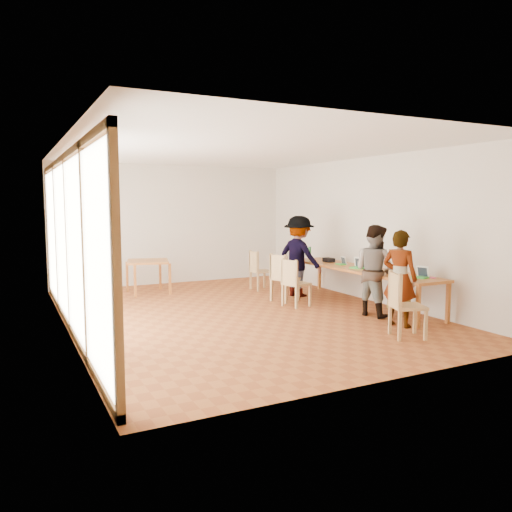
{
  "coord_description": "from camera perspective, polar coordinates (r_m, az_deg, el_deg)",
  "views": [
    {
      "loc": [
        -3.82,
        -8.3,
        2.04
      ],
      "look_at": [
        0.17,
        -0.38,
        1.1
      ],
      "focal_mm": 35.0,
      "sensor_mm": 36.0,
      "label": 1
    }
  ],
  "objects": [
    {
      "name": "window_wall",
      "position": [
        8.36,
        -20.79,
        1.95
      ],
      "size": [
        0.1,
        8.0,
        3.0
      ],
      "primitive_type": "cube",
      "color": "white",
      "rests_on": "ground"
    },
    {
      "name": "condiment_cup",
      "position": [
        10.29,
        12.73,
        -1.13
      ],
      "size": [
        0.08,
        0.08,
        0.06
      ],
      "primitive_type": "cylinder",
      "color": "white",
      "rests_on": "communal_table"
    },
    {
      "name": "wall_back",
      "position": [
        12.89,
        -9.5,
        3.57
      ],
      "size": [
        6.0,
        0.1,
        3.0
      ],
      "primitive_type": "cube",
      "color": "beige",
      "rests_on": "ground"
    },
    {
      "name": "yellow_mug",
      "position": [
        10.52,
        11.54,
        -0.84
      ],
      "size": [
        0.13,
        0.13,
        0.1
      ],
      "primitive_type": "imported",
      "rotation": [
        0.0,
        0.0,
        0.0
      ],
      "color": "yellow",
      "rests_on": "communal_table"
    },
    {
      "name": "chair_spare",
      "position": [
        10.84,
        -18.1,
        -2.02
      ],
      "size": [
        0.61,
        0.61,
        0.5
      ],
      "rotation": [
        0.0,
        0.0,
        2.46
      ],
      "color": "tan",
      "rests_on": "ground"
    },
    {
      "name": "laptop_far",
      "position": [
        10.66,
        9.83,
        -0.72
      ],
      "size": [
        0.2,
        0.23,
        0.18
      ],
      "rotation": [
        0.0,
        0.0,
        -0.12
      ],
      "color": "green",
      "rests_on": "communal_table"
    },
    {
      "name": "chair_near",
      "position": [
        7.89,
        16.28,
        -4.61
      ],
      "size": [
        0.61,
        0.61,
        0.53
      ],
      "rotation": [
        0.0,
        0.0,
        -0.38
      ],
      "color": "tan",
      "rests_on": "ground"
    },
    {
      "name": "wall_right",
      "position": [
        10.75,
        12.68,
        3.03
      ],
      "size": [
        0.1,
        8.0,
        3.0
      ],
      "primitive_type": "cube",
      "color": "beige",
      "rests_on": "ground"
    },
    {
      "name": "wall_front",
      "position": [
        5.77,
        14.83,
        0.46
      ],
      "size": [
        6.0,
        0.1,
        3.0
      ],
      "primitive_type": "cube",
      "color": "beige",
      "rests_on": "ground"
    },
    {
      "name": "communal_table",
      "position": [
        10.21,
        11.79,
        -1.6
      ],
      "size": [
        0.8,
        4.0,
        0.75
      ],
      "color": "#B15E27",
      "rests_on": "ground"
    },
    {
      "name": "person_mid",
      "position": [
        9.29,
        13.37,
        -1.61
      ],
      "size": [
        0.77,
        0.91,
        1.66
      ],
      "primitive_type": "imported",
      "rotation": [
        0.0,
        0.0,
        1.77
      ],
      "color": "gray",
      "rests_on": "ground"
    },
    {
      "name": "laptop_near",
      "position": [
        9.13,
        18.38,
        -2.02
      ],
      "size": [
        0.27,
        0.29,
        0.21
      ],
      "rotation": [
        0.0,
        0.0,
        0.26
      ],
      "color": "green",
      "rests_on": "communal_table"
    },
    {
      "name": "black_pouch",
      "position": [
        11.1,
        8.32,
        -0.45
      ],
      "size": [
        0.16,
        0.26,
        0.09
      ],
      "primitive_type": "cube",
      "color": "black",
      "rests_on": "communal_table"
    },
    {
      "name": "chair_far",
      "position": [
        10.33,
        2.94,
        -1.91
      ],
      "size": [
        0.59,
        0.59,
        0.53
      ],
      "rotation": [
        0.0,
        0.0,
        0.33
      ],
      "color": "tan",
      "rests_on": "ground"
    },
    {
      "name": "green_bottle",
      "position": [
        11.71,
        6.15,
        0.39
      ],
      "size": [
        0.07,
        0.07,
        0.28
      ],
      "primitive_type": "cylinder",
      "color": "#1C7231",
      "rests_on": "communal_table"
    },
    {
      "name": "clear_glass",
      "position": [
        9.9,
        13.06,
        -1.33
      ],
      "size": [
        0.07,
        0.07,
        0.09
      ],
      "primitive_type": "cylinder",
      "color": "silver",
      "rests_on": "communal_table"
    },
    {
      "name": "person_far",
      "position": [
        10.95,
        4.92,
        -0.03
      ],
      "size": [
        0.99,
        1.29,
        1.77
      ],
      "primitive_type": "imported",
      "rotation": [
        0.0,
        0.0,
        1.9
      ],
      "color": "gray",
      "rests_on": "ground"
    },
    {
      "name": "pink_phone",
      "position": [
        9.15,
        19.54,
        -2.36
      ],
      "size": [
        0.05,
        0.1,
        0.01
      ],
      "primitive_type": "cube",
      "color": "#EB358B",
      "rests_on": "communal_table"
    },
    {
      "name": "person_near",
      "position": [
        8.58,
        16.1,
        -2.47
      ],
      "size": [
        0.59,
        0.69,
        1.61
      ],
      "primitive_type": "imported",
      "rotation": [
        0.0,
        0.0,
        1.99
      ],
      "color": "gray",
      "rests_on": "ground"
    },
    {
      "name": "chair_empty",
      "position": [
        11.7,
        0.18,
        -1.17
      ],
      "size": [
        0.44,
        0.44,
        0.49
      ],
      "rotation": [
        0.0,
        0.0,
        0.02
      ],
      "color": "tan",
      "rests_on": "ground"
    },
    {
      "name": "side_table",
      "position": [
        11.57,
        -12.26,
        -0.89
      ],
      "size": [
        0.9,
        0.9,
        0.75
      ],
      "rotation": [
        0.0,
        0.0,
        -0.24
      ],
      "color": "#B15E27",
      "rests_on": "ground"
    },
    {
      "name": "ceiling",
      "position": [
        9.19,
        -2.06,
        12.17
      ],
      "size": [
        6.0,
        8.0,
        0.04
      ],
      "primitive_type": "cube",
      "color": "white",
      "rests_on": "wall_back"
    },
    {
      "name": "ground",
      "position": [
        9.36,
        -1.99,
        -6.54
      ],
      "size": [
        8.0,
        8.0,
        0.0
      ],
      "primitive_type": "plane",
      "color": "#954F24",
      "rests_on": "ground"
    },
    {
      "name": "chair_mid",
      "position": [
        9.84,
        4.24,
        -2.49
      ],
      "size": [
        0.53,
        0.53,
        0.5
      ],
      "rotation": [
        0.0,
        0.0,
        0.23
      ],
      "color": "tan",
      "rests_on": "ground"
    },
    {
      "name": "laptop_mid",
      "position": [
        10.14,
        11.67,
        -1.03
      ],
      "size": [
        0.31,
        0.32,
        0.22
      ],
      "rotation": [
        0.0,
        0.0,
        0.38
      ],
      "color": "green",
      "rests_on": "communal_table"
    }
  ]
}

